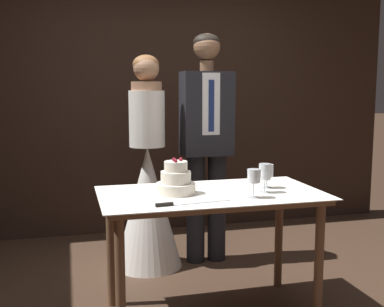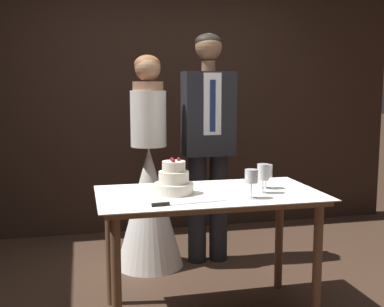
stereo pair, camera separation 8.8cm
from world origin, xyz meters
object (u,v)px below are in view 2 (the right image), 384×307
object	(u,v)px
bride	(149,191)
tiered_cake	(174,181)
cake_table	(209,208)
cake_knife	(175,204)
wine_glass_near	(266,172)
groom	(208,136)
wine_glass_far	(251,178)
wine_glass_middle	(263,173)

from	to	relation	value
bride	tiered_cake	bearing A→B (deg)	-88.38
cake_table	bride	distance (m)	0.96
tiered_cake	cake_knife	size ratio (longest dim) A/B	0.55
cake_table	wine_glass_near	bearing A→B (deg)	5.53
tiered_cake	wine_glass_near	bearing A→B (deg)	1.36
bride	groom	size ratio (longest dim) A/B	0.91
tiered_cake	wine_glass_near	size ratio (longest dim) A/B	1.56
cake_knife	wine_glass_far	bearing A→B (deg)	0.89
wine_glass_far	bride	distance (m)	1.25
groom	cake_knife	bearing A→B (deg)	-113.09
cake_knife	bride	bearing A→B (deg)	82.79
cake_knife	wine_glass_far	size ratio (longest dim) A/B	2.57
tiered_cake	wine_glass_far	xyz separation A→B (m)	(0.42, -0.23, 0.04)
tiered_cake	wine_glass_middle	size ratio (longest dim) A/B	1.33
tiered_cake	wine_glass_far	distance (m)	0.48
wine_glass_near	bride	xyz separation A→B (m)	(-0.63, 0.89, -0.28)
cake_table	cake_knife	bearing A→B (deg)	-135.47
wine_glass_middle	wine_glass_far	world-z (taller)	wine_glass_middle
cake_table	tiered_cake	size ratio (longest dim) A/B	5.70
tiered_cake	cake_knife	world-z (taller)	tiered_cake
tiered_cake	bride	distance (m)	0.94
bride	groom	xyz separation A→B (m)	(0.49, -0.00, 0.43)
wine_glass_middle	groom	distance (m)	1.03
cake_knife	wine_glass_middle	world-z (taller)	wine_glass_middle
cake_table	bride	xyz separation A→B (m)	(-0.24, 0.93, -0.08)
groom	wine_glass_far	bearing A→B (deg)	-92.16
wine_glass_near	wine_glass_far	world-z (taller)	wine_glass_far
cake_table	wine_glass_middle	bearing A→B (deg)	-15.38
tiered_cake	wine_glass_near	distance (m)	0.61
wine_glass_middle	cake_table	bearing A→B (deg)	164.62
cake_table	bride	world-z (taller)	bride
wine_glass_near	groom	distance (m)	0.91
wine_glass_far	wine_glass_near	bearing A→B (deg)	51.86
wine_glass_far	bride	world-z (taller)	bride
cake_table	bride	size ratio (longest dim) A/B	0.82
cake_table	wine_glass_near	world-z (taller)	wine_glass_near
wine_glass_middle	cake_knife	bearing A→B (deg)	-163.53
cake_knife	bride	xyz separation A→B (m)	(0.02, 1.19, -0.18)
cake_knife	cake_table	bearing A→B (deg)	38.35
cake_table	cake_knife	distance (m)	0.39
tiered_cake	wine_glass_middle	world-z (taller)	tiered_cake
wine_glass_middle	wine_glass_far	bearing A→B (deg)	-135.89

